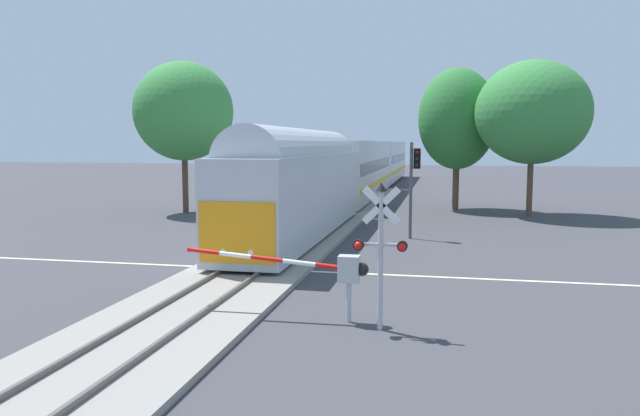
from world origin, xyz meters
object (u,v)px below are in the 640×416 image
object	(u,v)px
commuter_train	(361,167)
oak_behind_train	(184,111)
elm_centre_background	(457,119)
traffic_signal_far_side	(414,174)
oak_far_right	(533,112)
crossing_gate_near	(331,269)
crossing_signal_mast	(381,241)

from	to	relation	value
commuter_train	oak_behind_train	distance (m)	16.91
commuter_train	elm_centre_background	size ratio (longest dim) A/B	6.70
commuter_train	oak_behind_train	bearing A→B (deg)	-128.97
traffic_signal_far_side	oak_far_right	bearing A→B (deg)	57.78
oak_far_right	elm_centre_background	world-z (taller)	oak_far_right
commuter_train	traffic_signal_far_side	distance (m)	21.63
crossing_gate_near	crossing_signal_mast	distance (m)	1.73
oak_behind_train	elm_centre_background	distance (m)	19.03
crossing_signal_mast	oak_behind_train	xyz separation A→B (m)	(-15.75, 23.30, 4.56)
oak_far_right	oak_behind_train	bearing A→B (deg)	-172.80
commuter_train	oak_far_right	size ratio (longest dim) A/B	6.68
crossing_signal_mast	oak_behind_train	world-z (taller)	oak_behind_train
traffic_signal_far_side	oak_behind_train	xyz separation A→B (m)	(-15.82, 8.16, 3.66)
crossing_gate_near	elm_centre_background	size ratio (longest dim) A/B	0.51
crossing_signal_mast	traffic_signal_far_side	xyz separation A→B (m)	(0.07, 15.14, 0.91)
traffic_signal_far_side	elm_centre_background	xyz separation A→B (m)	(2.29, 13.99, 3.23)
oak_far_right	oak_behind_train	distance (m)	22.96
crossing_signal_mast	oak_behind_train	bearing A→B (deg)	124.06
crossing_signal_mast	traffic_signal_far_side	world-z (taller)	traffic_signal_far_side
commuter_train	crossing_signal_mast	distance (m)	36.46
oak_far_right	oak_behind_train	world-z (taller)	oak_behind_train
commuter_train	crossing_gate_near	distance (m)	35.76
oak_far_right	traffic_signal_far_side	bearing A→B (deg)	-122.22
oak_behind_train	elm_centre_background	size ratio (longest dim) A/B	1.02
oak_far_right	elm_centre_background	distance (m)	5.53
crossing_signal_mast	commuter_train	bearing A→B (deg)	98.58
traffic_signal_far_side	oak_far_right	size ratio (longest dim) A/B	0.48
traffic_signal_far_side	elm_centre_background	world-z (taller)	elm_centre_background
crossing_gate_near	traffic_signal_far_side	distance (m)	14.78
elm_centre_background	crossing_signal_mast	bearing A→B (deg)	-94.64
oak_far_right	elm_centre_background	bearing A→B (deg)	147.71
commuter_train	crossing_gate_near	world-z (taller)	commuter_train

